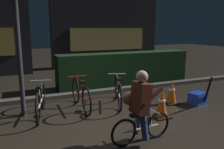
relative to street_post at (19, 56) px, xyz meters
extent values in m
plane|color=#2D261E|center=(1.69, -1.20, -1.35)|extent=(40.00, 40.00, 0.00)
cube|color=#56544F|center=(1.69, 1.00, -1.29)|extent=(12.00, 0.24, 0.12)
cube|color=#19381C|center=(3.49, 1.90, -0.80)|extent=(4.80, 0.70, 1.10)
cube|color=#262328|center=(4.45, 6.00, 0.80)|extent=(5.69, 0.50, 4.30)
cube|color=#F2D172|center=(4.45, 5.73, 0.05)|extent=(3.98, 0.04, 1.10)
cylinder|color=#2D2D33|center=(0.00, 0.00, 0.00)|extent=(0.10, 0.10, 2.69)
torus|color=black|center=(0.47, 0.35, -1.02)|extent=(0.18, 0.65, 0.66)
torus|color=black|center=(0.26, -0.61, -1.02)|extent=(0.18, 0.65, 0.66)
cylinder|color=silver|center=(0.36, -0.13, -1.02)|extent=(0.24, 0.97, 0.04)
cylinder|color=silver|center=(0.33, -0.30, -0.83)|extent=(0.03, 0.03, 0.37)
cube|color=black|center=(0.33, -0.30, -0.65)|extent=(0.14, 0.22, 0.05)
cylinder|color=silver|center=(0.42, 0.13, -0.81)|extent=(0.03, 0.03, 0.41)
cylinder|color=silver|center=(0.42, 0.13, -0.60)|extent=(0.45, 0.12, 0.02)
torus|color=black|center=(1.30, 0.44, -1.01)|extent=(0.05, 0.67, 0.67)
torus|color=black|center=(1.29, -0.56, -1.01)|extent=(0.05, 0.67, 0.67)
cylinder|color=#B21919|center=(1.30, -0.06, -1.01)|extent=(0.05, 1.00, 0.04)
cylinder|color=#B21919|center=(1.30, -0.24, -0.83)|extent=(0.03, 0.03, 0.37)
cube|color=black|center=(1.30, -0.24, -0.64)|extent=(0.10, 0.20, 0.05)
cylinder|color=#B21919|center=(1.30, 0.21, -0.80)|extent=(0.03, 0.03, 0.42)
cylinder|color=#B21919|center=(1.30, 0.21, -0.59)|extent=(0.46, 0.03, 0.02)
torus|color=black|center=(2.42, 0.33, -1.01)|extent=(0.27, 0.64, 0.67)
torus|color=black|center=(2.08, -0.61, -1.01)|extent=(0.27, 0.64, 0.67)
cylinder|color=silver|center=(2.25, -0.14, -1.01)|extent=(0.37, 0.95, 0.04)
cylinder|color=silver|center=(2.19, -0.30, -0.83)|extent=(0.03, 0.03, 0.37)
cube|color=black|center=(2.19, -0.30, -0.64)|extent=(0.16, 0.22, 0.05)
cylinder|color=silver|center=(2.34, 0.12, -0.80)|extent=(0.03, 0.03, 0.42)
cylinder|color=silver|center=(2.34, 0.12, -0.59)|extent=(0.44, 0.18, 0.02)
cube|color=black|center=(2.76, -1.30, -1.33)|extent=(0.36, 0.36, 0.03)
cone|color=#EA560F|center=(2.76, -1.30, -1.00)|extent=(0.26, 0.26, 0.63)
cylinder|color=white|center=(2.76, -1.30, -0.97)|extent=(0.16, 0.16, 0.05)
cube|color=black|center=(3.58, -0.59, -1.33)|extent=(0.36, 0.36, 0.03)
cone|color=#EA560F|center=(3.58, -0.59, -1.01)|extent=(0.26, 0.26, 0.61)
cylinder|color=white|center=(3.58, -0.59, -0.98)|extent=(0.16, 0.16, 0.05)
cube|color=#193DB7|center=(4.18, -0.90, -1.20)|extent=(0.50, 0.41, 0.30)
torus|color=black|center=(2.14, -2.06, -1.10)|extent=(0.49, 0.08, 0.48)
torus|color=black|center=(1.43, -2.12, -1.10)|extent=(0.49, 0.08, 0.48)
cylinder|color=silver|center=(1.78, -2.09, -1.10)|extent=(0.70, 0.09, 0.04)
cylinder|color=silver|center=(1.66, -2.10, -0.97)|extent=(0.03, 0.03, 0.26)
cube|color=black|center=(1.66, -2.10, -0.84)|extent=(0.21, 0.12, 0.05)
cylinder|color=silver|center=(1.98, -2.08, -0.96)|extent=(0.03, 0.03, 0.30)
cylinder|color=silver|center=(1.98, -2.08, -0.81)|extent=(0.06, 0.46, 0.02)
cylinder|color=navy|center=(1.76, -1.99, -1.05)|extent=(0.13, 0.22, 0.42)
cylinder|color=navy|center=(1.77, -2.19, -1.05)|extent=(0.13, 0.22, 0.42)
cube|color=#512319|center=(1.74, -2.10, -0.56)|extent=(0.29, 0.34, 0.54)
sphere|color=tan|center=(1.76, -2.09, -0.20)|extent=(0.20, 0.20, 0.20)
cylinder|color=#512319|center=(1.87, -1.94, -0.51)|extent=(0.40, 0.11, 0.29)
cylinder|color=#512319|center=(1.90, -2.22, -0.51)|extent=(0.40, 0.11, 0.29)
ellipsoid|color=brown|center=(1.67, -1.90, -0.61)|extent=(0.33, 0.19, 0.24)
cylinder|color=black|center=(4.24, -1.15, -0.95)|extent=(0.22, 0.39, 0.79)
camera|label=1|loc=(-0.13, -5.21, 0.55)|focal=36.62mm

